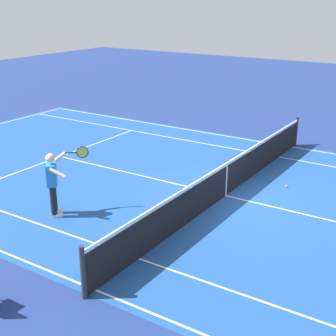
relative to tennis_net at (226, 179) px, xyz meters
name	(u,v)px	position (x,y,z in m)	size (l,w,h in m)	color
ground_plane	(225,196)	(0.00, 0.00, -0.49)	(60.00, 60.00, 0.00)	navy
court_slab	(225,196)	(0.00, 0.00, -0.49)	(24.20, 11.40, 0.00)	#1E4C93
court_line_markings	(225,196)	(0.00, 0.00, -0.49)	(23.85, 11.05, 0.01)	white
tennis_net	(226,179)	(0.00, 0.00, 0.00)	(0.10, 11.70, 1.08)	#2D2D33
tennis_player_near	(54,181)	(3.07, 3.48, 0.44)	(0.74, 1.11, 1.70)	black
tennis_ball	(286,186)	(-1.21, -1.55, -0.46)	(0.07, 0.07, 0.07)	#CCE01E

